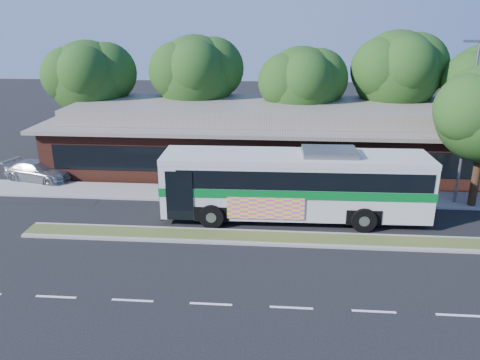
% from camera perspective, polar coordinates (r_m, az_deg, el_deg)
% --- Properties ---
extents(ground, '(120.00, 120.00, 0.00)m').
position_cam_1_polar(ground, '(22.31, 5.96, -7.96)').
color(ground, black).
rests_on(ground, ground).
extents(median_strip, '(26.00, 1.10, 0.15)m').
position_cam_1_polar(median_strip, '(22.82, 5.94, -7.11)').
color(median_strip, '#485624').
rests_on(median_strip, ground).
extents(sidewalk, '(44.00, 2.60, 0.12)m').
position_cam_1_polar(sidewalk, '(28.14, 5.71, -1.91)').
color(sidewalk, gray).
rests_on(sidewalk, ground).
extents(parking_lot, '(14.00, 12.00, 0.01)m').
position_cam_1_polar(parking_lot, '(35.95, -24.42, 1.04)').
color(parking_lot, black).
rests_on(parking_lot, ground).
extents(plaza_building, '(33.20, 11.20, 4.45)m').
position_cam_1_polar(plaza_building, '(33.82, 5.65, 5.39)').
color(plaza_building, '#56261B').
rests_on(plaza_building, ground).
extents(lamp_post, '(0.93, 0.18, 9.07)m').
position_cam_1_polar(lamp_post, '(28.33, 25.92, 6.61)').
color(lamp_post, slate).
rests_on(lamp_post, ground).
extents(tree_bg_a, '(6.47, 5.80, 8.63)m').
position_cam_1_polar(tree_bg_a, '(37.88, -17.34, 11.87)').
color(tree_bg_a, black).
rests_on(tree_bg_a, ground).
extents(tree_bg_b, '(6.69, 6.00, 9.00)m').
position_cam_1_polar(tree_bg_b, '(36.69, -4.78, 12.87)').
color(tree_bg_b, black).
rests_on(tree_bg_b, ground).
extents(tree_bg_c, '(6.24, 5.60, 8.26)m').
position_cam_1_polar(tree_bg_c, '(35.36, 8.11, 11.61)').
color(tree_bg_c, black).
rests_on(tree_bg_c, ground).
extents(tree_bg_d, '(6.91, 6.20, 9.37)m').
position_cam_1_polar(tree_bg_d, '(37.35, 19.19, 12.44)').
color(tree_bg_d, black).
rests_on(tree_bg_d, ground).
extents(transit_bus, '(13.81, 3.44, 3.86)m').
position_cam_1_polar(transit_bus, '(24.47, 6.82, -0.02)').
color(transit_bus, beige).
rests_on(transit_bus, ground).
extents(sedan, '(4.89, 2.91, 1.33)m').
position_cam_1_polar(sedan, '(33.25, -23.40, 1.00)').
color(sedan, '#A0A1A7').
rests_on(sedan, ground).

